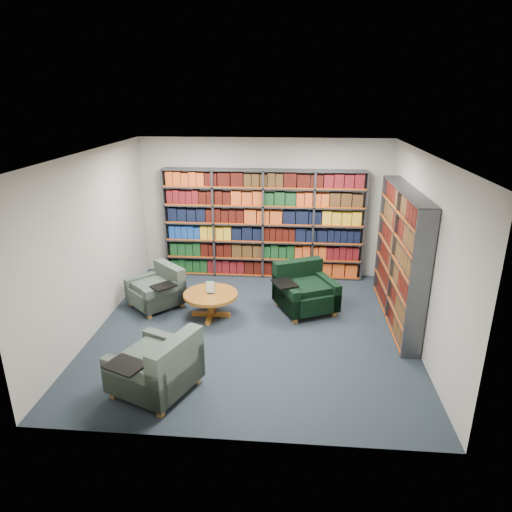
# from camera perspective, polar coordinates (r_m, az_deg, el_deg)

# --- Properties ---
(room_shell) EXTENTS (5.02, 5.02, 2.82)m
(room_shell) POSITION_cam_1_polar(r_m,az_deg,el_deg) (6.91, -0.42, 1.06)
(room_shell) COLOR #1A232D
(room_shell) RESTS_ON ground
(bookshelf_back) EXTENTS (4.00, 0.28, 2.20)m
(bookshelf_back) POSITION_cam_1_polar(r_m,az_deg,el_deg) (9.22, 0.91, 3.93)
(bookshelf_back) COLOR #47494F
(bookshelf_back) RESTS_ON ground
(bookshelf_right) EXTENTS (0.28, 2.50, 2.20)m
(bookshelf_right) POSITION_cam_1_polar(r_m,az_deg,el_deg) (7.74, 17.54, -0.16)
(bookshelf_right) COLOR #47494F
(bookshelf_right) RESTS_ON ground
(chair_teal_left) EXTENTS (1.12, 1.12, 0.72)m
(chair_teal_left) POSITION_cam_1_polar(r_m,az_deg,el_deg) (8.34, -11.98, -4.19)
(chair_teal_left) COLOR #0B223D
(chair_teal_left) RESTS_ON ground
(chair_green_right) EXTENTS (1.21, 1.20, 0.82)m
(chair_green_right) POSITION_cam_1_polar(r_m,az_deg,el_deg) (8.06, 5.94, -4.39)
(chair_green_right) COLOR black
(chair_green_right) RESTS_ON ground
(chair_teal_front) EXTENTS (1.19, 1.22, 0.83)m
(chair_teal_front) POSITION_cam_1_polar(r_m,az_deg,el_deg) (6.02, -11.91, -13.72)
(chair_teal_front) COLOR #0B223D
(chair_teal_front) RESTS_ON ground
(coffee_table) EXTENTS (0.91, 0.91, 0.64)m
(coffee_table) POSITION_cam_1_polar(r_m,az_deg,el_deg) (7.77, -5.68, -5.25)
(coffee_table) COLOR #9B501E
(coffee_table) RESTS_ON ground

